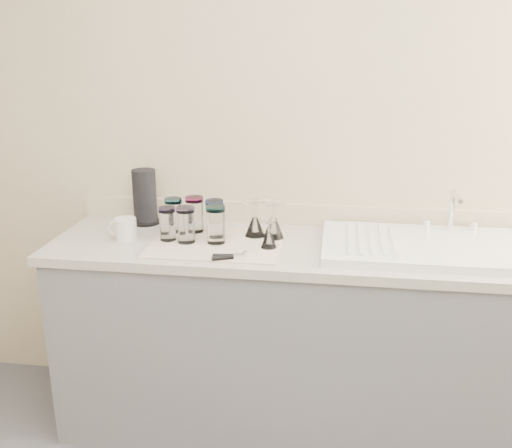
% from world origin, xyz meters
% --- Properties ---
extents(room_envelope, '(3.54, 3.50, 2.52)m').
position_xyz_m(room_envelope, '(0.00, 0.00, 1.56)').
color(room_envelope, '#515156').
rests_on(room_envelope, ground).
extents(counter_unit, '(2.06, 0.62, 0.90)m').
position_xyz_m(counter_unit, '(0.00, 1.20, 0.45)').
color(counter_unit, slate).
rests_on(counter_unit, ground).
extents(sink_unit, '(0.82, 0.50, 0.22)m').
position_xyz_m(sink_unit, '(0.55, 1.20, 0.92)').
color(sink_unit, white).
rests_on(sink_unit, counter_unit).
extents(dish_towel, '(0.55, 0.42, 0.01)m').
position_xyz_m(dish_towel, '(-0.31, 1.15, 0.90)').
color(dish_towel, silver).
rests_on(dish_towel, counter_unit).
extents(tumbler_teal, '(0.08, 0.08, 0.15)m').
position_xyz_m(tumbler_teal, '(-0.53, 1.27, 0.99)').
color(tumbler_teal, white).
rests_on(tumbler_teal, dish_towel).
extents(tumbler_cyan, '(0.08, 0.08, 0.16)m').
position_xyz_m(tumbler_cyan, '(-0.44, 1.29, 0.99)').
color(tumbler_cyan, white).
rests_on(tumbler_cyan, dish_towel).
extents(tumbler_purple, '(0.08, 0.08, 0.16)m').
position_xyz_m(tumbler_purple, '(-0.34, 1.25, 0.99)').
color(tumbler_purple, white).
rests_on(tumbler_purple, dish_towel).
extents(tumbler_magenta, '(0.07, 0.07, 0.15)m').
position_xyz_m(tumbler_magenta, '(-0.52, 1.16, 0.98)').
color(tumbler_magenta, white).
rests_on(tumbler_magenta, dish_towel).
extents(tumbler_blue, '(0.08, 0.08, 0.15)m').
position_xyz_m(tumbler_blue, '(-0.44, 1.14, 0.99)').
color(tumbler_blue, white).
rests_on(tumbler_blue, dish_towel).
extents(tumbler_lavender, '(0.08, 0.08, 0.16)m').
position_xyz_m(tumbler_lavender, '(-0.31, 1.15, 0.99)').
color(tumbler_lavender, white).
rests_on(tumbler_lavender, dish_towel).
extents(goblet_back_left, '(0.09, 0.09, 0.16)m').
position_xyz_m(goblet_back_left, '(-0.16, 1.27, 0.96)').
color(goblet_back_left, white).
rests_on(goblet_back_left, dish_towel).
extents(goblet_back_right, '(0.09, 0.09, 0.16)m').
position_xyz_m(goblet_back_right, '(-0.08, 1.26, 0.96)').
color(goblet_back_right, white).
rests_on(goblet_back_right, dish_towel).
extents(goblet_front_right, '(0.07, 0.07, 0.12)m').
position_xyz_m(goblet_front_right, '(-0.08, 1.13, 0.95)').
color(goblet_front_right, white).
rests_on(goblet_front_right, dish_towel).
extents(can_opener, '(0.14, 0.07, 0.02)m').
position_xyz_m(can_opener, '(-0.22, 0.98, 0.92)').
color(can_opener, silver).
rests_on(can_opener, dish_towel).
extents(white_mug, '(0.13, 0.10, 0.10)m').
position_xyz_m(white_mug, '(-0.72, 1.16, 0.95)').
color(white_mug, silver).
rests_on(white_mug, counter_unit).
extents(paper_towel_roll, '(0.14, 0.14, 0.26)m').
position_xyz_m(paper_towel_roll, '(-0.70, 1.40, 1.03)').
color(paper_towel_roll, black).
rests_on(paper_towel_roll, counter_unit).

